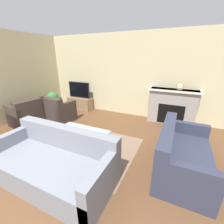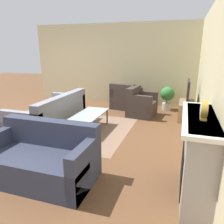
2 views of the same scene
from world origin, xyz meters
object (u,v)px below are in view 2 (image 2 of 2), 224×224
at_px(coffee_table, 89,115).
at_px(mantel_clock, 204,110).
at_px(couch_loveseat, 41,160).
at_px(armchair_accent, 141,105).
at_px(couch_sectional, 51,116).
at_px(potted_plant, 167,96).
at_px(tv, 188,91).
at_px(armchair_by_window, 126,99).

relative_size(coffee_table, mantel_clock, 5.34).
relative_size(couch_loveseat, armchair_accent, 1.84).
height_order(couch_sectional, potted_plant, couch_sectional).
height_order(couch_sectional, mantel_clock, mantel_clock).
height_order(potted_plant, mantel_clock, mantel_clock).
xyz_separation_m(tv, armchair_by_window, (-0.56, -1.86, -0.47)).
xyz_separation_m(couch_sectional, armchair_accent, (-1.67, 1.88, 0.02)).
distance_m(armchair_accent, coffee_table, 1.80).
relative_size(armchair_accent, coffee_table, 0.73).
bearing_deg(tv, armchair_accent, -85.97).
relative_size(armchair_accent, mantel_clock, 3.90).
height_order(couch_sectional, coffee_table, couch_sectional).
bearing_deg(coffee_table, tv, 127.20).
xyz_separation_m(tv, couch_loveseat, (3.69, -2.02, -0.48)).
bearing_deg(armchair_by_window, mantel_clock, 125.20).
xyz_separation_m(armchair_by_window, mantel_clock, (4.03, 1.97, 0.88)).
bearing_deg(couch_sectional, coffee_table, 96.79).
xyz_separation_m(tv, coffee_table, (1.64, -2.16, -0.40)).
relative_size(couch_loveseat, armchair_by_window, 1.68).
xyz_separation_m(couch_sectional, couch_loveseat, (1.93, 1.11, 0.01)).
relative_size(couch_loveseat, coffee_table, 1.35).
bearing_deg(armchair_accent, couch_sectional, 137.48).
distance_m(potted_plant, mantel_clock, 4.40).
relative_size(couch_loveseat, potted_plant, 2.18).
distance_m(coffee_table, potted_plant, 2.91).
bearing_deg(tv, potted_plant, -144.11).
bearing_deg(couch_loveseat, mantel_clock, 5.79).
height_order(couch_loveseat, coffee_table, couch_loveseat).
bearing_deg(couch_loveseat, couch_sectional, 119.77).
distance_m(couch_loveseat, mantel_clock, 2.32).
bearing_deg(potted_plant, armchair_accent, -36.73).
bearing_deg(potted_plant, couch_sectional, -44.83).
bearing_deg(mantel_clock, armchair_by_window, -153.93).
relative_size(armchair_by_window, mantel_clock, 4.27).
bearing_deg(couch_sectional, tv, 119.33).
bearing_deg(couch_loveseat, armchair_by_window, 87.80).
bearing_deg(coffee_table, armchair_accent, 149.48).
height_order(tv, couch_sectional, tv).
xyz_separation_m(armchair_by_window, armchair_accent, (0.64, 0.61, 0.00)).
bearing_deg(couch_sectional, armchair_by_window, 151.22).
bearing_deg(armchair_accent, couch_loveseat, 173.78).
relative_size(couch_sectional, potted_plant, 2.84).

